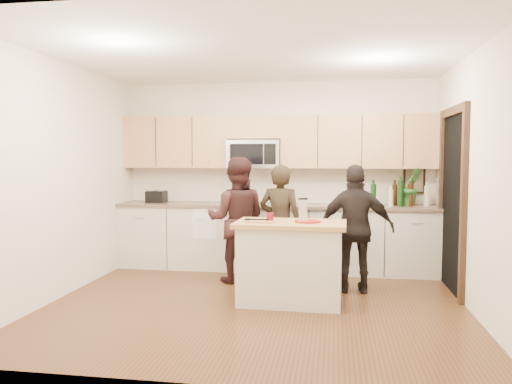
% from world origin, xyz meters
% --- Properties ---
extents(floor, '(4.50, 4.50, 0.00)m').
position_xyz_m(floor, '(0.00, 0.00, 0.00)').
color(floor, '#51371C').
rests_on(floor, ground).
extents(room_shell, '(4.52, 4.02, 2.71)m').
position_xyz_m(room_shell, '(0.00, 0.00, 1.73)').
color(room_shell, beige).
rests_on(room_shell, ground).
extents(back_cabinetry, '(4.50, 0.66, 0.94)m').
position_xyz_m(back_cabinetry, '(0.00, 1.69, 0.47)').
color(back_cabinetry, beige).
rests_on(back_cabinetry, ground).
extents(upper_cabinetry, '(4.50, 0.33, 0.75)m').
position_xyz_m(upper_cabinetry, '(0.03, 1.83, 1.84)').
color(upper_cabinetry, tan).
rests_on(upper_cabinetry, ground).
extents(microwave, '(0.76, 0.41, 0.40)m').
position_xyz_m(microwave, '(-0.31, 1.80, 1.65)').
color(microwave, silver).
rests_on(microwave, ground).
extents(doorway, '(0.06, 1.25, 2.20)m').
position_xyz_m(doorway, '(2.23, 0.90, 1.16)').
color(doorway, black).
rests_on(doorway, ground).
extents(framed_picture, '(0.30, 0.03, 0.38)m').
position_xyz_m(framed_picture, '(1.95, 1.98, 1.28)').
color(framed_picture, black).
rests_on(framed_picture, ground).
extents(dish_towel, '(0.34, 0.60, 0.48)m').
position_xyz_m(dish_towel, '(-0.95, 1.50, 0.80)').
color(dish_towel, white).
rests_on(dish_towel, ground).
extents(island, '(1.22, 0.73, 0.90)m').
position_xyz_m(island, '(0.37, 0.09, 0.45)').
color(island, beige).
rests_on(island, ground).
extents(red_plate, '(0.29, 0.29, 0.02)m').
position_xyz_m(red_plate, '(0.55, 0.08, 0.91)').
color(red_plate, maroon).
rests_on(red_plate, island).
extents(box_grater, '(0.10, 0.05, 0.25)m').
position_xyz_m(box_grater, '(0.50, 0.05, 1.04)').
color(box_grater, silver).
rests_on(box_grater, red_plate).
extents(drink_glass, '(0.07, 0.07, 0.10)m').
position_xyz_m(drink_glass, '(0.15, 0.03, 0.95)').
color(drink_glass, maroon).
rests_on(drink_glass, island).
extents(cutting_board, '(0.28, 0.18, 0.02)m').
position_xyz_m(cutting_board, '(0.04, -0.02, 0.91)').
color(cutting_board, '#B5834B').
rests_on(cutting_board, island).
extents(tongs, '(0.25, 0.04, 0.02)m').
position_xyz_m(tongs, '(0.00, -0.01, 0.93)').
color(tongs, black).
rests_on(tongs, cutting_board).
extents(knife, '(0.19, 0.03, 0.01)m').
position_xyz_m(knife, '(0.03, -0.02, 0.92)').
color(knife, silver).
rests_on(knife, cutting_board).
extents(toaster, '(0.27, 0.23, 0.17)m').
position_xyz_m(toaster, '(-1.75, 1.67, 1.03)').
color(toaster, black).
rests_on(toaster, back_cabinetry).
extents(bottle_cluster, '(0.79, 0.24, 0.41)m').
position_xyz_m(bottle_cluster, '(1.73, 1.69, 1.12)').
color(bottle_cluster, black).
rests_on(bottle_cluster, back_cabinetry).
extents(orchid, '(0.37, 0.34, 0.53)m').
position_xyz_m(orchid, '(1.87, 1.72, 1.21)').
color(orchid, '#307830').
rests_on(orchid, back_cabinetry).
extents(woman_left, '(0.61, 0.46, 1.52)m').
position_xyz_m(woman_left, '(0.16, 0.93, 0.76)').
color(woman_left, black).
rests_on(woman_left, ground).
extents(woman_center, '(0.82, 0.66, 1.61)m').
position_xyz_m(woman_center, '(-0.40, 0.92, 0.80)').
color(woman_center, black).
rests_on(woman_center, ground).
extents(woman_right, '(0.90, 0.40, 1.52)m').
position_xyz_m(woman_right, '(1.09, 0.64, 0.76)').
color(woman_right, black).
rests_on(woman_right, ground).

